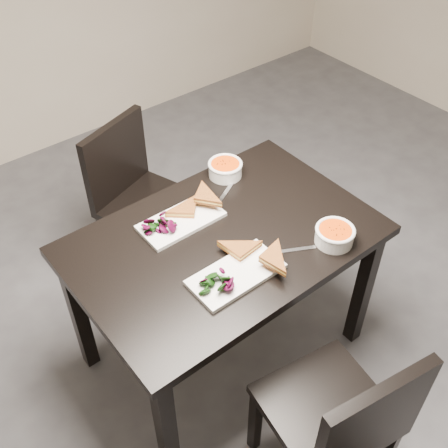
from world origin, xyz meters
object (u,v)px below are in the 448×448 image
Objects in this scene: chair_far at (137,192)px; soup_bowl_near at (335,234)px; table at (224,254)px; plate_far at (181,221)px; chair_near at (342,418)px; soup_bowl_far at (225,168)px; plate_near at (236,274)px.

chair_far is 1.12m from soup_bowl_near.
table is 3.50× the size of plate_far.
chair_far is at bearing 87.92° from table.
soup_bowl_far is at bearing 82.13° from chair_near.
plate_far is at bearing 115.24° from table.
plate_near is at bearing -116.55° from table.
table is 1.41× the size of chair_far.
soup_bowl_far reaches higher than plate_near.
table is 7.69× the size of soup_bowl_near.
chair_far is 0.65m from plate_far.
chair_far is at bearing 95.56° from chair_near.
chair_far is 5.45× the size of soup_bowl_near.
soup_bowl_near is 0.46× the size of plate_far.
soup_bowl_far is at bearing 50.60° from table.
table is at bearing -111.04° from chair_far.
chair_near is at bearing -130.71° from soup_bowl_near.
chair_near is at bearing -112.76° from chair_far.
plate_far is (-0.40, 0.46, -0.03)m from soup_bowl_near.
chair_near is at bearing -89.31° from plate_far.
soup_bowl_near is at bearing -13.59° from plate_near.
chair_near is 1.14m from soup_bowl_far.
chair_near reaches higher than plate_far.
chair_near is (-0.07, -0.74, -0.17)m from table.
chair_far reaches higher than plate_far.
soup_bowl_near is 1.01× the size of soup_bowl_far.
plate_near is 0.36m from plate_far.
chair_far reaches higher than table.
chair_far is at bearing 79.14° from plate_far.
soup_bowl_near reaches higher than plate_far.
chair_near reaches higher than table.
table is 0.42m from soup_bowl_far.
plate_far is at bearing 130.89° from soup_bowl_near.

